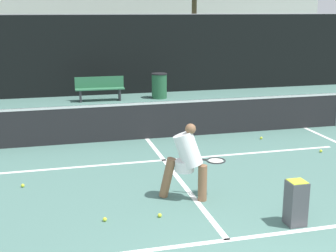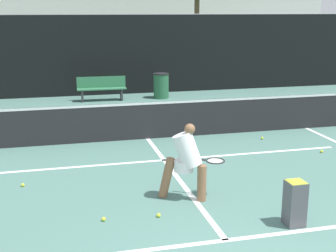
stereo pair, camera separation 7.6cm
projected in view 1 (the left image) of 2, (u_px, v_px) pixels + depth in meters
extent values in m
cube|color=white|center=(228.00, 240.00, 6.70)|extent=(11.00, 0.10, 0.01)
cube|color=white|center=(164.00, 160.00, 10.25)|extent=(8.25, 0.10, 0.01)
cube|color=white|center=(176.00, 175.00, 9.33)|extent=(0.10, 5.59, 0.01)
cube|color=#232326|center=(147.00, 121.00, 11.84)|extent=(11.00, 0.02, 0.95)
cube|color=white|center=(146.00, 103.00, 11.73)|extent=(11.00, 0.03, 0.06)
cube|color=black|center=(110.00, 55.00, 17.83)|extent=(24.00, 0.06, 3.01)
cylinder|color=slate|center=(109.00, 15.00, 17.46)|extent=(24.00, 0.04, 0.04)
cylinder|color=#8C6042|center=(202.00, 183.00, 8.03)|extent=(0.16, 0.16, 0.64)
cylinder|color=#8C6042|center=(167.00, 178.00, 8.16)|extent=(0.34, 0.28, 0.74)
cylinder|color=white|center=(184.00, 166.00, 8.03)|extent=(0.33, 0.33, 0.19)
cylinder|color=white|center=(188.00, 150.00, 7.95)|extent=(0.53, 0.44, 0.71)
sphere|color=#8C6042|center=(191.00, 129.00, 7.85)|extent=(0.18, 0.18, 0.18)
cylinder|color=#262628|center=(198.00, 159.00, 8.22)|extent=(0.28, 0.17, 0.03)
torus|color=#262628|center=(216.00, 161.00, 8.15)|extent=(0.46, 0.46, 0.02)
cylinder|color=beige|center=(216.00, 161.00, 8.15)|extent=(0.35, 0.35, 0.01)
sphere|color=#D1E033|center=(261.00, 138.00, 11.91)|extent=(0.07, 0.07, 0.07)
sphere|color=#D1E033|center=(23.00, 185.00, 8.70)|extent=(0.07, 0.07, 0.07)
sphere|color=#D1E033|center=(321.00, 151.00, 10.81)|extent=(0.07, 0.07, 0.07)
sphere|color=#D1E033|center=(105.00, 219.00, 7.30)|extent=(0.07, 0.07, 0.07)
sphere|color=#D1E033|center=(160.00, 215.00, 7.44)|extent=(0.07, 0.07, 0.07)
cube|color=#4C4C51|center=(296.00, 203.00, 7.12)|extent=(0.28, 0.28, 0.70)
cube|color=#D1E033|center=(297.00, 183.00, 7.04)|extent=(0.25, 0.25, 0.06)
cube|color=#33724C|center=(100.00, 89.00, 16.76)|extent=(1.76, 0.41, 0.04)
cube|color=#33724C|center=(99.00, 82.00, 16.88)|extent=(1.75, 0.09, 0.42)
cube|color=#333338|center=(80.00, 96.00, 16.66)|extent=(0.06, 0.32, 0.44)
cube|color=#333338|center=(120.00, 94.00, 16.96)|extent=(0.06, 0.32, 0.44)
cylinder|color=#28603D|center=(159.00, 86.00, 17.31)|extent=(0.56, 0.56, 0.89)
cylinder|color=black|center=(159.00, 74.00, 17.20)|extent=(0.58, 0.58, 0.04)
cube|color=#B7B7BC|center=(110.00, 70.00, 21.97)|extent=(1.86, 4.37, 0.84)
cube|color=#1E2328|center=(110.00, 56.00, 21.59)|extent=(1.56, 2.62, 0.56)
cylinder|color=black|center=(123.00, 69.00, 23.51)|extent=(0.18, 0.60, 0.60)
cylinder|color=black|center=(133.00, 76.00, 20.89)|extent=(0.18, 0.60, 0.60)
cylinder|color=brown|center=(194.00, 28.00, 26.06)|extent=(0.28, 0.28, 4.36)
cube|color=beige|center=(79.00, 13.00, 32.68)|extent=(36.00, 2.40, 5.91)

